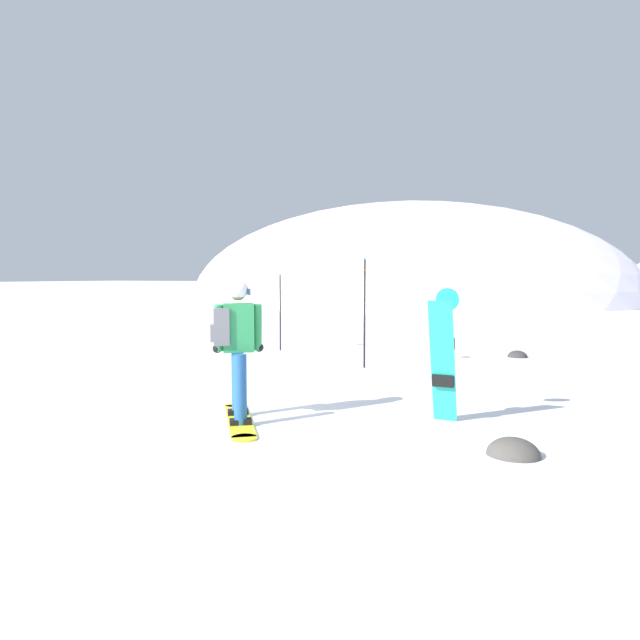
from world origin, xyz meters
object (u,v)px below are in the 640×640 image
(snowboarder_main, at_px, (236,345))
(rock_dark, at_px, (517,357))
(rock_mid, at_px, (513,456))
(spare_snowboard, at_px, (443,355))
(piste_marker_far, at_px, (365,305))
(piste_marker_near, at_px, (280,306))

(snowboarder_main, height_order, rock_dark, snowboarder_main)
(snowboarder_main, bearing_deg, rock_mid, 0.28)
(spare_snowboard, height_order, piste_marker_far, piste_marker_far)
(snowboarder_main, distance_m, spare_snowboard, 2.46)
(rock_mid, bearing_deg, spare_snowboard, 134.30)
(piste_marker_far, xyz_separation_m, rock_mid, (3.16, -4.37, -1.20))
(rock_dark, distance_m, rock_mid, 7.08)
(spare_snowboard, bearing_deg, snowboarder_main, -157.64)
(piste_marker_near, relative_size, rock_mid, 3.56)
(snowboarder_main, xyz_separation_m, piste_marker_far, (0.01, 4.39, 0.28))
(piste_marker_far, bearing_deg, piste_marker_near, 149.98)
(piste_marker_far, relative_size, rock_mid, 4.12)
(piste_marker_far, bearing_deg, spare_snowboard, -56.75)
(piste_marker_near, xyz_separation_m, rock_mid, (5.83, -5.92, -1.05))
(piste_marker_far, distance_m, rock_dark, 3.87)
(piste_marker_near, height_order, rock_dark, piste_marker_near)
(snowboarder_main, relative_size, piste_marker_near, 0.93)
(snowboarder_main, relative_size, rock_mid, 3.33)
(piste_marker_far, xyz_separation_m, rock_dark, (2.52, 2.68, -1.20))
(snowboarder_main, height_order, piste_marker_near, piste_marker_near)
(rock_dark, bearing_deg, piste_marker_far, -133.20)
(rock_dark, bearing_deg, rock_mid, -84.80)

